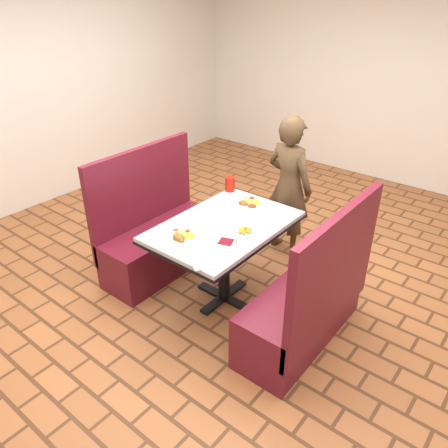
{
  "coord_description": "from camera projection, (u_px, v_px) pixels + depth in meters",
  "views": [
    {
      "loc": [
        1.92,
        -2.38,
        2.44
      ],
      "look_at": [
        0.0,
        0.0,
        0.75
      ],
      "focal_mm": 35.0,
      "sensor_mm": 36.0,
      "label": 1
    }
  ],
  "objects": [
    {
      "name": "lettuce_shreds",
      "position": [
        233.0,
        223.0,
        3.51
      ],
      "size": [
        0.28,
        0.32,
        0.0
      ],
      "primitive_type": null,
      "color": "#9BCF53",
      "rests_on": "dining_table"
    },
    {
      "name": "booth_bench_left",
      "position": [
        159.0,
        237.0,
        4.14
      ],
      "size": [
        0.47,
        1.2,
        1.17
      ],
      "color": "maroon",
      "rests_on": "ground"
    },
    {
      "name": "booth_bench_right",
      "position": [
        307.0,
        306.0,
        3.26
      ],
      "size": [
        0.47,
        1.2,
        1.17
      ],
      "color": "maroon",
      "rests_on": "ground"
    },
    {
      "name": "knife_utensil",
      "position": [
        183.0,
        239.0,
        3.27
      ],
      "size": [
        0.04,
        0.15,
        0.0
      ],
      "primitive_type": "cube",
      "rotation": [
        0.0,
        0.0,
        -0.17
      ],
      "color": "silver",
      "rests_on": "dining_table"
    },
    {
      "name": "diner_person",
      "position": [
        289.0,
        187.0,
        4.26
      ],
      "size": [
        0.55,
        0.4,
        1.4
      ],
      "primitive_type": "imported",
      "rotation": [
        0.0,
        0.0,
        3.02
      ],
      "color": "brown",
      "rests_on": "ground"
    },
    {
      "name": "spoon_utensil",
      "position": [
        236.0,
        243.0,
        3.23
      ],
      "size": [
        0.09,
        0.12,
        0.0
      ],
      "primitive_type": "cube",
      "rotation": [
        0.0,
        0.0,
        0.6
      ],
      "color": "silver",
      "rests_on": "dining_table"
    },
    {
      "name": "far_dinner_plate",
      "position": [
        250.0,
        202.0,
        3.79
      ],
      "size": [
        0.27,
        0.27,
        0.07
      ],
      "rotation": [
        0.0,
        0.0,
        -0.01
      ],
      "color": "white",
      "rests_on": "dining_table"
    },
    {
      "name": "paper_napkin",
      "position": [
        202.0,
        262.0,
        3.0
      ],
      "size": [
        0.22,
        0.21,
        0.01
      ],
      "primitive_type": "cube",
      "rotation": [
        0.0,
        0.0,
        -0.64
      ],
      "color": "white",
      "rests_on": "dining_table"
    },
    {
      "name": "plantain_plate",
      "position": [
        245.0,
        231.0,
        3.37
      ],
      "size": [
        0.19,
        0.19,
        0.03
      ],
      "rotation": [
        0.0,
        0.0,
        -0.26
      ],
      "color": "white",
      "rests_on": "dining_table"
    },
    {
      "name": "dining_table",
      "position": [
        224.0,
        234.0,
        3.54
      ],
      "size": [
        0.81,
        1.21,
        0.75
      ],
      "color": "silver",
      "rests_on": "ground"
    },
    {
      "name": "room",
      "position": [
        224.0,
        73.0,
        2.93
      ],
      "size": [
        7.0,
        7.04,
        2.82
      ],
      "color": "#A15F34",
      "rests_on": "ground"
    },
    {
      "name": "fork_utensil",
      "position": [
        187.0,
        239.0,
        3.27
      ],
      "size": [
        0.01,
        0.16,
        0.0
      ],
      "primitive_type": "cube",
      "rotation": [
        0.0,
        0.0,
        -0.04
      ],
      "color": "#BBBBC0",
      "rests_on": "dining_table"
    },
    {
      "name": "maroon_napkin",
      "position": [
        226.0,
        242.0,
        3.25
      ],
      "size": [
        0.13,
        0.13,
        0.0
      ],
      "primitive_type": "cube",
      "rotation": [
        0.0,
        0.0,
        0.35
      ],
      "color": "#5C0D18",
      "rests_on": "dining_table"
    },
    {
      "name": "near_dinner_plate",
      "position": [
        183.0,
        235.0,
        3.29
      ],
      "size": [
        0.24,
        0.24,
        0.07
      ],
      "rotation": [
        0.0,
        0.0,
        0.41
      ],
      "color": "white",
      "rests_on": "dining_table"
    },
    {
      "name": "red_tumbler",
      "position": [
        230.0,
        184.0,
        4.02
      ],
      "size": [
        0.09,
        0.09,
        0.13
      ],
      "primitive_type": "cylinder",
      "color": "red",
      "rests_on": "dining_table"
    }
  ]
}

